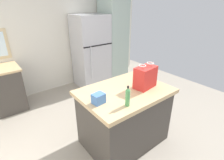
{
  "coord_description": "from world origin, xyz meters",
  "views": [
    {
      "loc": [
        -1.33,
        -1.62,
        2.05
      ],
      "look_at": [
        0.16,
        0.28,
        0.96
      ],
      "focal_mm": 28.02,
      "sensor_mm": 36.0,
      "label": 1
    }
  ],
  "objects_px": {
    "small_box": "(98,99)",
    "bottle": "(128,97)",
    "refrigerator": "(91,51)",
    "kitchen_island": "(124,116)",
    "tall_cabinet": "(113,39)",
    "shopping_bag": "(145,77)"
  },
  "relations": [
    {
      "from": "refrigerator",
      "to": "bottle",
      "type": "distance_m",
      "value": 2.65
    },
    {
      "from": "kitchen_island",
      "to": "shopping_bag",
      "type": "distance_m",
      "value": 0.68
    },
    {
      "from": "kitchen_island",
      "to": "tall_cabinet",
      "type": "relative_size",
      "value": 0.57
    },
    {
      "from": "small_box",
      "to": "bottle",
      "type": "relative_size",
      "value": 0.57
    },
    {
      "from": "small_box",
      "to": "tall_cabinet",
      "type": "bearing_deg",
      "value": 48.06
    },
    {
      "from": "small_box",
      "to": "kitchen_island",
      "type": "bearing_deg",
      "value": 6.24
    },
    {
      "from": "tall_cabinet",
      "to": "bottle",
      "type": "height_order",
      "value": "tall_cabinet"
    },
    {
      "from": "refrigerator",
      "to": "kitchen_island",
      "type": "bearing_deg",
      "value": -109.68
    },
    {
      "from": "shopping_bag",
      "to": "small_box",
      "type": "relative_size",
      "value": 2.4
    },
    {
      "from": "kitchen_island",
      "to": "shopping_bag",
      "type": "bearing_deg",
      "value": -19.16
    },
    {
      "from": "refrigerator",
      "to": "bottle",
      "type": "height_order",
      "value": "refrigerator"
    },
    {
      "from": "kitchen_island",
      "to": "bottle",
      "type": "distance_m",
      "value": 0.69
    },
    {
      "from": "kitchen_island",
      "to": "bottle",
      "type": "xyz_separation_m",
      "value": [
        -0.24,
        -0.31,
        0.57
      ]
    },
    {
      "from": "refrigerator",
      "to": "small_box",
      "type": "distance_m",
      "value": 2.52
    },
    {
      "from": "refrigerator",
      "to": "small_box",
      "type": "xyz_separation_m",
      "value": [
        -1.25,
        -2.19,
        0.08
      ]
    },
    {
      "from": "kitchen_island",
      "to": "refrigerator",
      "type": "bearing_deg",
      "value": 70.32
    },
    {
      "from": "shopping_bag",
      "to": "small_box",
      "type": "bearing_deg",
      "value": 176.5
    },
    {
      "from": "refrigerator",
      "to": "shopping_bag",
      "type": "bearing_deg",
      "value": -101.98
    },
    {
      "from": "small_box",
      "to": "bottle",
      "type": "height_order",
      "value": "bottle"
    },
    {
      "from": "tall_cabinet",
      "to": "bottle",
      "type": "relative_size",
      "value": 8.56
    },
    {
      "from": "small_box",
      "to": "bottle",
      "type": "xyz_separation_m",
      "value": [
        0.24,
        -0.26,
        0.06
      ]
    },
    {
      "from": "refrigerator",
      "to": "tall_cabinet",
      "type": "xyz_separation_m",
      "value": [
        0.72,
        0.0,
        0.23
      ]
    }
  ]
}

